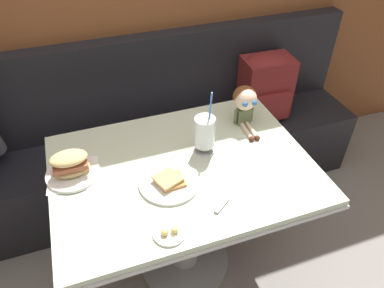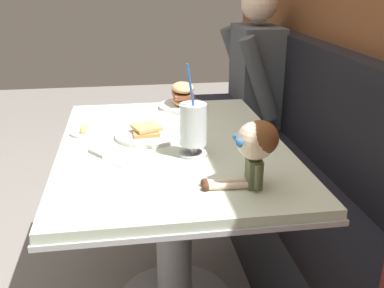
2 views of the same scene
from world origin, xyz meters
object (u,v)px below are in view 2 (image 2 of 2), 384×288
toast_plate (148,134)px  milkshake_glass (193,127)px  seated_doll (255,144)px  butter_knife (103,156)px  diner_patron (249,75)px  sandwich_plate (183,98)px  butter_saucer (85,131)px

toast_plate → milkshake_glass: (0.20, 0.14, 0.09)m
milkshake_glass → seated_doll: bearing=28.0°
butter_knife → seated_doll: (0.28, 0.44, 0.12)m
diner_patron → butter_knife: bearing=-35.4°
seated_doll → sandwich_plate: bearing=-173.4°
toast_plate → seated_doll: seated_doll is taller
sandwich_plate → butter_knife: bearing=-32.2°
sandwich_plate → butter_knife: sandwich_plate is taller
toast_plate → butter_saucer: bearing=-106.8°
milkshake_glass → butter_saucer: size_ratio=2.63×
butter_saucer → butter_knife: bearing=16.5°
milkshake_glass → butter_knife: size_ratio=1.58×
sandwich_plate → butter_knife: 0.64m
seated_doll → diner_patron: diner_patron is taller
toast_plate → butter_saucer: toast_plate is taller
butter_saucer → diner_patron: bearing=135.3°
sandwich_plate → butter_saucer: sandwich_plate is taller
butter_knife → diner_patron: size_ratio=0.25×
toast_plate → seated_doll: (0.46, 0.28, 0.12)m
milkshake_glass → seated_doll: milkshake_glass is taller
milkshake_glass → toast_plate: bearing=-145.5°
milkshake_glass → butter_knife: bearing=-94.6°
seated_doll → diner_patron: size_ratio=0.27×
sandwich_plate → diner_patron: bearing=141.9°
toast_plate → butter_knife: size_ratio=1.25×
toast_plate → butter_saucer: size_ratio=2.08×
seated_doll → diner_patron: bearing=165.0°
toast_plate → milkshake_glass: 0.26m
butter_knife → diner_patron: bearing=144.6°
butter_saucer → seated_doll: (0.53, 0.51, 0.12)m
seated_doll → diner_patron: 1.49m
toast_plate → seated_doll: 0.55m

